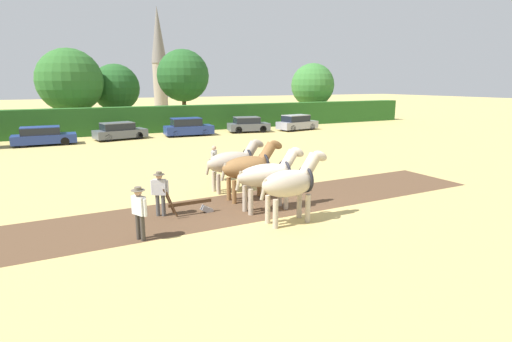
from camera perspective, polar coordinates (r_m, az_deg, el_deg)
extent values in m
plane|color=tan|center=(14.70, 3.47, -6.06)|extent=(240.00, 240.00, 0.00)
cube|color=brown|center=(14.33, -15.71, -7.00)|extent=(29.00, 4.13, 0.01)
cube|color=#286023|center=(39.53, -16.33, 7.02)|extent=(63.70, 1.46, 2.49)
cylinder|color=#4C3823|center=(42.91, -24.65, 7.24)|extent=(0.44, 0.44, 3.16)
sphere|color=#2D6628|center=(42.80, -25.05, 11.58)|extent=(6.11, 6.11, 6.11)
cylinder|color=#4C3823|center=(45.74, -19.16, 7.71)|extent=(0.44, 0.44, 2.80)
sphere|color=#235623|center=(45.62, -19.41, 11.16)|extent=(4.96, 4.96, 4.96)
cylinder|color=#4C3823|center=(44.93, -10.20, 8.83)|extent=(0.44, 0.44, 3.90)
sphere|color=#235623|center=(44.86, -10.37, 13.26)|extent=(5.55, 5.55, 5.55)
cylinder|color=#4C3823|center=(51.43, 8.00, 8.79)|extent=(0.44, 0.44, 2.91)
sphere|color=#387533|center=(51.33, 8.10, 12.05)|extent=(5.35, 5.35, 5.35)
cylinder|color=gray|center=(79.02, -13.50, 11.77)|extent=(2.57, 2.57, 8.27)
cone|color=slate|center=(79.49, -13.85, 18.39)|extent=(2.83, 2.83, 10.11)
ellipsoid|color=#B2A38E|center=(13.37, 4.64, -1.78)|extent=(1.97, 0.98, 0.90)
cylinder|color=#B2A38E|center=(14.16, 6.20, -4.75)|extent=(0.18, 0.18, 0.98)
cylinder|color=#B2A38E|center=(13.75, 7.41, -5.31)|extent=(0.18, 0.18, 0.98)
cylinder|color=#B2A38E|center=(13.52, 1.69, -5.52)|extent=(0.18, 0.18, 0.98)
cylinder|color=#B2A38E|center=(13.09, 2.80, -6.14)|extent=(0.18, 0.18, 0.98)
cylinder|color=#B2A38E|center=(13.71, 7.62, 0.70)|extent=(0.84, 0.44, 0.94)
ellipsoid|color=#B2A38E|center=(13.90, 9.14, 2.13)|extent=(0.68, 0.27, 0.54)
cube|color=gray|center=(13.78, 8.31, 1.55)|extent=(0.44, 0.09, 0.59)
cylinder|color=gray|center=(12.94, 1.14, -2.67)|extent=(0.30, 0.13, 0.71)
torus|color=black|center=(13.72, 7.07, -1.16)|extent=(0.13, 0.92, 0.91)
ellipsoid|color=#B2A38E|center=(14.69, 1.40, -0.60)|extent=(2.31, 0.92, 0.83)
cylinder|color=#B2A38E|center=(15.46, 3.38, -3.23)|extent=(0.18, 0.18, 0.97)
cylinder|color=#B2A38E|center=(15.07, 4.32, -3.66)|extent=(0.18, 0.18, 0.97)
cylinder|color=#B2A38E|center=(14.78, -1.61, -3.96)|extent=(0.18, 0.18, 0.97)
cylinder|color=#B2A38E|center=(14.37, -0.76, -4.44)|extent=(0.18, 0.18, 0.97)
cylinder|color=#B2A38E|center=(15.07, 4.66, 1.53)|extent=(0.77, 0.41, 0.86)
ellipsoid|color=#B2A38E|center=(15.24, 5.95, 2.70)|extent=(0.68, 0.27, 0.54)
cube|color=gray|center=(15.14, 5.24, 2.24)|extent=(0.40, 0.09, 0.54)
cylinder|color=gray|center=(14.23, -2.45, -1.40)|extent=(0.30, 0.13, 0.71)
torus|color=black|center=(15.07, 4.08, -0.03)|extent=(0.13, 0.86, 0.86)
ellipsoid|color=brown|center=(16.04, -1.29, 0.54)|extent=(2.16, 0.99, 0.91)
cylinder|color=brown|center=(16.77, 0.46, -2.00)|extent=(0.18, 0.18, 0.94)
cylinder|color=brown|center=(16.33, 1.32, -2.41)|extent=(0.18, 0.18, 0.94)
cylinder|color=brown|center=(16.19, -3.90, -2.57)|extent=(0.18, 0.18, 0.94)
cylinder|color=brown|center=(15.72, -3.13, -3.01)|extent=(0.18, 0.18, 0.94)
cylinder|color=brown|center=(16.35, 1.56, 2.60)|extent=(0.84, 0.44, 0.93)
ellipsoid|color=brown|center=(16.52, 2.88, 3.77)|extent=(0.68, 0.27, 0.54)
cube|color=gray|center=(16.42, 2.15, 3.31)|extent=(0.44, 0.09, 0.58)
cylinder|color=gray|center=(15.64, -4.63, -0.16)|extent=(0.30, 0.13, 0.71)
torus|color=black|center=(16.36, 1.06, 1.04)|extent=(0.13, 0.92, 0.92)
ellipsoid|color=#B2A38E|center=(17.43, -3.56, 1.28)|extent=(2.25, 1.01, 0.92)
cylinder|color=#B2A38E|center=(18.15, -1.77, -1.00)|extent=(0.18, 0.18, 0.87)
cylinder|color=#B2A38E|center=(17.69, -1.02, -1.36)|extent=(0.18, 0.18, 0.87)
cylinder|color=#B2A38E|center=(17.59, -6.04, -1.51)|extent=(0.18, 0.18, 0.87)
cylinder|color=#B2A38E|center=(17.11, -5.39, -1.89)|extent=(0.18, 0.18, 0.87)
cylinder|color=#B2A38E|center=(17.75, -0.77, 3.03)|extent=(0.78, 0.45, 0.84)
ellipsoid|color=#B2A38E|center=(17.88, 0.29, 3.96)|extent=(0.68, 0.27, 0.54)
cube|color=gray|center=(17.79, -0.30, 3.69)|extent=(0.38, 0.09, 0.51)
cylinder|color=gray|center=(17.06, -6.82, 0.63)|extent=(0.30, 0.13, 0.71)
torus|color=black|center=(17.75, -1.25, 1.73)|extent=(0.13, 0.94, 0.93)
cube|color=#4C331E|center=(14.58, -9.41, -4.50)|extent=(1.60, 0.13, 0.12)
cube|color=#939399|center=(14.88, -7.01, -5.48)|extent=(0.48, 0.21, 0.39)
cylinder|color=#4C331E|center=(14.55, -12.37, -4.26)|extent=(0.40, 0.07, 0.96)
cylinder|color=#4C331E|center=(14.18, -11.94, -4.68)|extent=(0.40, 0.07, 0.96)
cylinder|color=#4C4C4C|center=(14.71, -13.86, -4.78)|extent=(0.14, 0.14, 0.79)
cylinder|color=#4C4C4C|center=(14.65, -13.08, -4.81)|extent=(0.14, 0.14, 0.79)
cube|color=#B7B7BC|center=(14.50, -13.60, -2.24)|extent=(0.50, 0.40, 0.56)
sphere|color=tan|center=(14.41, -13.68, -0.74)|extent=(0.21, 0.21, 0.21)
cylinder|color=#B7B7BC|center=(14.58, -14.64, -2.31)|extent=(0.09, 0.09, 0.53)
cylinder|color=#B7B7BC|center=(14.43, -12.55, -2.36)|extent=(0.09, 0.09, 0.53)
cylinder|color=#665B4C|center=(14.39, -13.69, -0.49)|extent=(0.41, 0.41, 0.02)
cylinder|color=#665B4C|center=(14.38, -13.70, -0.29)|extent=(0.20, 0.20, 0.10)
cylinder|color=#28334C|center=(19.60, -5.88, -0.05)|extent=(0.14, 0.14, 0.87)
cylinder|color=#28334C|center=(19.38, -6.03, -0.20)|extent=(0.14, 0.14, 0.87)
cube|color=#B7B7BC|center=(19.34, -6.00, 2.03)|extent=(0.45, 0.53, 0.62)
sphere|color=tan|center=(19.27, -6.03, 3.29)|extent=(0.24, 0.24, 0.24)
cylinder|color=#B7B7BC|center=(19.64, -5.81, 2.12)|extent=(0.09, 0.09, 0.58)
cylinder|color=#B7B7BC|center=(19.06, -6.20, 1.80)|extent=(0.09, 0.09, 0.58)
cylinder|color=#38332D|center=(12.73, -16.48, -7.61)|extent=(0.14, 0.14, 0.81)
cylinder|color=#38332D|center=(12.57, -15.88, -7.84)|extent=(0.14, 0.14, 0.81)
cube|color=silver|center=(12.43, -16.38, -4.73)|extent=(0.39, 0.51, 0.57)
sphere|color=tan|center=(12.32, -16.49, -2.94)|extent=(0.22, 0.22, 0.22)
cylinder|color=silver|center=(12.66, -17.15, -4.58)|extent=(0.09, 0.09, 0.54)
cylinder|color=silver|center=(12.23, -15.56, -5.08)|extent=(0.09, 0.09, 0.54)
cylinder|color=#665B4C|center=(12.31, -16.51, -2.65)|extent=(0.42, 0.42, 0.02)
cylinder|color=#665B4C|center=(12.29, -16.52, -2.42)|extent=(0.21, 0.21, 0.10)
cube|color=navy|center=(34.57, -27.96, 4.10)|extent=(4.46, 1.76, 0.66)
cube|color=black|center=(34.51, -28.43, 5.05)|extent=(2.68, 1.59, 0.54)
cube|color=navy|center=(34.48, -28.49, 5.54)|extent=(2.68, 1.59, 0.06)
cylinder|color=black|center=(35.34, -25.68, 4.18)|extent=(0.62, 0.22, 0.62)
cylinder|color=black|center=(33.81, -25.62, 3.86)|extent=(0.62, 0.22, 0.62)
cylinder|color=black|center=(35.42, -30.14, 3.73)|extent=(0.62, 0.22, 0.62)
cylinder|color=black|center=(33.90, -30.28, 3.40)|extent=(0.62, 0.22, 0.62)
cube|color=#565B66|center=(35.61, -18.80, 5.10)|extent=(4.44, 2.61, 0.66)
cube|color=black|center=(35.48, -19.19, 6.03)|extent=(2.77, 2.11, 0.55)
cube|color=#565B66|center=(35.45, -19.22, 6.52)|extent=(2.77, 2.11, 0.06)
cylinder|color=black|center=(36.82, -17.30, 5.12)|extent=(0.64, 0.33, 0.61)
cylinder|color=black|center=(35.31, -16.37, 4.89)|extent=(0.64, 0.33, 0.61)
cylinder|color=black|center=(36.02, -21.14, 4.70)|extent=(0.64, 0.33, 0.61)
cylinder|color=black|center=(34.47, -20.36, 4.44)|extent=(0.64, 0.33, 0.61)
cube|color=navy|center=(36.56, -9.57, 5.83)|extent=(4.34, 2.01, 0.74)
cube|color=black|center=(36.43, -9.93, 6.88)|extent=(2.64, 1.74, 0.63)
cube|color=navy|center=(36.40, -9.95, 7.43)|extent=(2.64, 1.74, 0.06)
cylinder|color=black|center=(37.66, -7.89, 5.72)|extent=(0.63, 0.25, 0.61)
cylinder|color=black|center=(36.17, -7.22, 5.47)|extent=(0.63, 0.25, 0.61)
cylinder|color=black|center=(37.05, -11.84, 5.46)|extent=(0.63, 0.25, 0.61)
cylinder|color=black|center=(35.53, -11.32, 5.20)|extent=(0.63, 0.25, 0.61)
cube|color=#565B66|center=(38.74, -1.06, 6.35)|extent=(4.14, 2.42, 0.68)
cube|color=black|center=(38.63, -1.34, 7.24)|extent=(2.57, 1.98, 0.55)
cube|color=#565B66|center=(38.60, -1.34, 7.69)|extent=(2.57, 1.98, 0.06)
cylinder|color=black|center=(39.85, 0.32, 6.25)|extent=(0.70, 0.33, 0.67)
cylinder|color=black|center=(38.36, 1.01, 6.00)|extent=(0.70, 0.33, 0.67)
cylinder|color=black|center=(39.21, -3.07, 6.13)|extent=(0.70, 0.33, 0.67)
cylinder|color=black|center=(37.70, -2.51, 5.88)|extent=(0.70, 0.33, 0.67)
cube|color=#9E9EA8|center=(40.64, 5.92, 6.58)|extent=(4.45, 2.43, 0.71)
cube|color=black|center=(40.43, 5.71, 7.48)|extent=(2.76, 1.98, 0.59)
cube|color=#9E9EA8|center=(40.41, 5.72, 7.94)|extent=(2.76, 1.98, 0.06)
cylinder|color=black|center=(42.10, 6.54, 6.48)|extent=(0.67, 0.32, 0.64)
cylinder|color=black|center=(41.00, 7.99, 6.28)|extent=(0.67, 0.32, 0.64)
cylinder|color=black|center=(40.37, 3.79, 6.28)|extent=(0.67, 0.32, 0.64)
cylinder|color=black|center=(39.23, 5.23, 6.07)|extent=(0.67, 0.32, 0.64)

